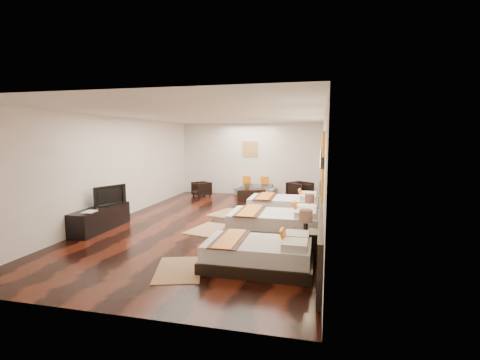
% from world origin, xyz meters
% --- Properties ---
extents(floor, '(5.50, 9.50, 0.01)m').
position_xyz_m(floor, '(0.00, 0.00, 0.00)').
color(floor, black).
rests_on(floor, ground).
extents(ceiling, '(5.50, 9.50, 0.01)m').
position_xyz_m(ceiling, '(0.00, 0.00, 2.80)').
color(ceiling, white).
rests_on(ceiling, floor).
extents(back_wall, '(5.50, 0.01, 2.80)m').
position_xyz_m(back_wall, '(0.00, 4.75, 1.40)').
color(back_wall, silver).
rests_on(back_wall, floor).
extents(left_wall, '(0.01, 9.50, 2.80)m').
position_xyz_m(left_wall, '(-2.75, 0.00, 1.40)').
color(left_wall, silver).
rests_on(left_wall, floor).
extents(right_wall, '(0.01, 9.50, 2.80)m').
position_xyz_m(right_wall, '(2.75, 0.00, 1.40)').
color(right_wall, silver).
rests_on(right_wall, floor).
extents(headboard_panel, '(0.08, 6.60, 0.90)m').
position_xyz_m(headboard_panel, '(2.71, -0.80, 0.45)').
color(headboard_panel, black).
rests_on(headboard_panel, floor).
extents(bed_near, '(1.88, 1.18, 0.72)m').
position_xyz_m(bed_near, '(1.69, -2.77, 0.25)').
color(bed_near, black).
rests_on(bed_near, floor).
extents(bed_mid, '(2.11, 1.33, 0.81)m').
position_xyz_m(bed_mid, '(1.70, -0.69, 0.28)').
color(bed_mid, black).
rests_on(bed_mid, floor).
extents(bed_far, '(2.06, 1.29, 0.78)m').
position_xyz_m(bed_far, '(1.70, 1.43, 0.27)').
color(bed_far, black).
rests_on(bed_far, floor).
extents(nightstand_a, '(0.46, 0.46, 0.91)m').
position_xyz_m(nightstand_a, '(2.44, -2.07, 0.32)').
color(nightstand_a, black).
rests_on(nightstand_a, floor).
extents(nightstand_b, '(0.43, 0.43, 0.85)m').
position_xyz_m(nightstand_b, '(2.44, 0.12, 0.30)').
color(nightstand_b, black).
rests_on(nightstand_b, floor).
extents(jute_mat_near, '(1.07, 1.37, 0.01)m').
position_xyz_m(jute_mat_near, '(0.38, -3.18, 0.01)').
color(jute_mat_near, '#9F7751').
rests_on(jute_mat_near, floor).
extents(jute_mat_mid, '(0.99, 1.33, 0.01)m').
position_xyz_m(jute_mat_mid, '(0.04, -0.60, 0.01)').
color(jute_mat_mid, '#9F7751').
rests_on(jute_mat_mid, floor).
extents(jute_mat_far, '(1.08, 1.37, 0.01)m').
position_xyz_m(jute_mat_far, '(0.03, 1.27, 0.01)').
color(jute_mat_far, '#9F7751').
rests_on(jute_mat_far, floor).
extents(tv_console, '(0.50, 1.80, 0.55)m').
position_xyz_m(tv_console, '(-2.50, -1.22, 0.28)').
color(tv_console, black).
rests_on(tv_console, floor).
extents(tv, '(0.43, 0.87, 0.51)m').
position_xyz_m(tv, '(-2.45, -0.95, 0.81)').
color(tv, black).
rests_on(tv, tv_console).
extents(book, '(0.30, 0.38, 0.03)m').
position_xyz_m(book, '(-2.50, -1.81, 0.57)').
color(book, black).
rests_on(book, tv_console).
extents(figurine, '(0.33, 0.33, 0.34)m').
position_xyz_m(figurine, '(-2.50, -0.53, 0.72)').
color(figurine, brown).
rests_on(figurine, tv_console).
extents(sofa, '(1.65, 0.85, 0.46)m').
position_xyz_m(sofa, '(0.28, 4.45, 0.23)').
color(sofa, slate).
rests_on(sofa, floor).
extents(armchair_left, '(0.85, 0.85, 0.55)m').
position_xyz_m(armchair_left, '(-1.74, 3.91, 0.28)').
color(armchair_left, black).
rests_on(armchair_left, floor).
extents(armchair_right, '(1.02, 1.02, 0.67)m').
position_xyz_m(armchair_right, '(2.00, 3.85, 0.34)').
color(armchair_right, black).
rests_on(armchair_right, floor).
extents(coffee_table, '(1.11, 0.78, 0.40)m').
position_xyz_m(coffee_table, '(0.28, 3.50, 0.20)').
color(coffee_table, black).
rests_on(coffee_table, floor).
extents(table_plant, '(0.32, 0.29, 0.28)m').
position_xyz_m(table_plant, '(0.15, 3.53, 0.54)').
color(table_plant, '#2C5A1E').
rests_on(table_plant, coffee_table).
extents(orange_panel_a, '(0.04, 0.40, 1.30)m').
position_xyz_m(orange_panel_a, '(2.73, -1.90, 1.70)').
color(orange_panel_a, '#D86014').
rests_on(orange_panel_a, right_wall).
extents(orange_panel_b, '(0.04, 0.40, 1.30)m').
position_xyz_m(orange_panel_b, '(2.73, 0.30, 1.70)').
color(orange_panel_b, '#D86014').
rests_on(orange_panel_b, right_wall).
extents(sconce_near, '(0.07, 0.12, 0.18)m').
position_xyz_m(sconce_near, '(2.70, -3.00, 1.85)').
color(sconce_near, black).
rests_on(sconce_near, right_wall).
extents(sconce_mid, '(0.07, 0.12, 0.18)m').
position_xyz_m(sconce_mid, '(2.70, -0.80, 1.85)').
color(sconce_mid, black).
rests_on(sconce_mid, right_wall).
extents(sconce_far, '(0.07, 0.12, 0.18)m').
position_xyz_m(sconce_far, '(2.70, 1.40, 1.85)').
color(sconce_far, black).
rests_on(sconce_far, right_wall).
extents(sconce_lounge, '(0.07, 0.12, 0.18)m').
position_xyz_m(sconce_lounge, '(2.70, 2.30, 1.85)').
color(sconce_lounge, black).
rests_on(sconce_lounge, right_wall).
extents(gold_artwork, '(0.60, 0.04, 0.60)m').
position_xyz_m(gold_artwork, '(0.00, 4.73, 1.80)').
color(gold_artwork, '#AD873F').
rests_on(gold_artwork, back_wall).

